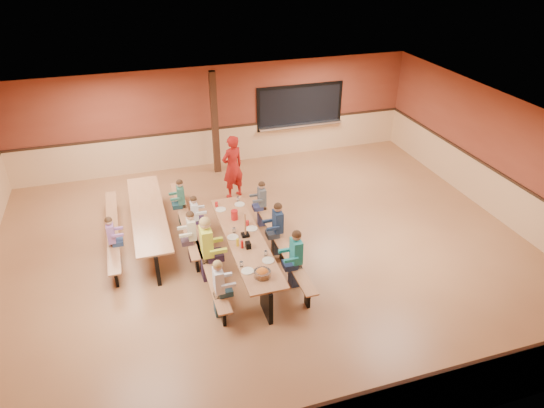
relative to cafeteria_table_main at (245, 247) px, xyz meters
name	(u,v)px	position (x,y,z in m)	size (l,w,h in m)	color
ground	(266,251)	(0.59, 0.44, -0.53)	(12.00, 12.00, 0.00)	brown
room_envelope	(266,225)	(0.59, 0.44, 0.16)	(12.04, 10.04, 3.02)	brown
kitchen_pass_through	(300,108)	(3.19, 5.40, 0.96)	(2.78, 0.28, 1.38)	black
structural_post	(215,124)	(0.39, 4.84, 0.97)	(0.18, 0.18, 3.00)	#321C10
cafeteria_table_main	(245,247)	(0.00, 0.00, 0.00)	(1.91, 3.70, 0.74)	#A46941
cafeteria_table_second	(149,219)	(-1.85, 1.74, 0.00)	(1.91, 3.70, 0.74)	#A46941
seated_child_white_left	(219,288)	(-0.83, -1.27, 0.08)	(0.37, 0.30, 1.21)	silver
seated_adult_yellow	(207,249)	(-0.83, -0.12, 0.19)	(0.48, 0.39, 1.44)	#D3E335
seated_child_grey_left	(195,218)	(-0.83, 1.39, 0.04)	(0.33, 0.27, 1.12)	white
seated_child_teal_right	(296,259)	(0.83, -0.87, 0.11)	(0.40, 0.33, 1.27)	teal
seated_child_navy_right	(278,229)	(0.83, 0.31, 0.10)	(0.39, 0.32, 1.25)	navy
seated_child_char_right	(262,204)	(0.83, 1.55, 0.05)	(0.35, 0.28, 1.16)	#52595D
seated_child_purple_sec	(112,241)	(-2.67, 1.01, 0.04)	(0.33, 0.27, 1.13)	#955F9D
seated_child_green_sec	(181,202)	(-1.02, 2.22, 0.06)	(0.35, 0.29, 1.17)	#336D57
seated_child_tan_sec	(192,236)	(-1.02, 0.61, 0.08)	(0.37, 0.30, 1.20)	beige
standing_woman	(233,167)	(0.49, 3.16, 0.35)	(0.64, 0.42, 1.76)	#A81713
punch_pitcher	(234,215)	(-0.03, 0.80, 0.32)	(0.16, 0.16, 0.22)	red
chip_bowl	(262,273)	(-0.01, -1.33, 0.29)	(0.32, 0.32, 0.15)	orange
napkin_dispenser	(248,245)	(-0.02, -0.36, 0.28)	(0.10, 0.14, 0.13)	black
condiment_mustard	(238,242)	(-0.21, -0.23, 0.30)	(0.06, 0.06, 0.17)	yellow
condiment_ketchup	(242,244)	(-0.14, -0.33, 0.30)	(0.06, 0.06, 0.17)	#B2140F
table_paddle	(245,231)	(0.03, 0.08, 0.35)	(0.16, 0.16, 0.56)	black
place_settings	(245,236)	(0.00, 0.00, 0.27)	(0.65, 3.30, 0.11)	beige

